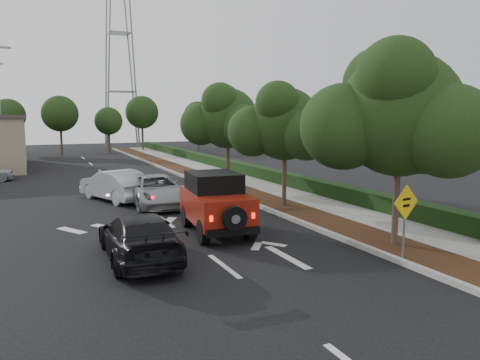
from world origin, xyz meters
TOP-DOWN VIEW (x-y plane):
  - ground at (0.00, 0.00)m, footprint 120.00×120.00m
  - curb at (4.60, 12.00)m, footprint 0.20×70.00m
  - planting_strip at (5.60, 12.00)m, footprint 1.80×70.00m
  - sidewalk at (7.50, 12.00)m, footprint 2.00×70.00m
  - hedge at (8.90, 12.00)m, footprint 0.80×70.00m
  - transmission_tower at (6.00, 48.00)m, footprint 7.00×4.00m
  - street_tree_near at (5.60, -0.50)m, footprint 3.80×3.80m
  - street_tree_mid at (5.60, 6.50)m, footprint 3.20×3.20m
  - street_tree_far at (5.60, 13.00)m, footprint 3.40×3.40m
  - light_pole_a at (-6.50, 26.00)m, footprint 2.00×0.22m
  - red_jeep at (1.18, 3.73)m, footprint 2.19×4.27m
  - silver_suv_ahead at (0.50, 9.47)m, footprint 2.35×5.04m
  - black_suv_oncoming at (-2.00, 1.56)m, footprint 2.02×4.72m
  - silver_sedan_oncoming at (-1.00, 11.56)m, footprint 3.07×4.84m
  - speed_hump_sign at (4.80, -1.74)m, footprint 0.99×0.16m

SIDE VIEW (x-z plane):
  - ground at x=0.00m, z-range 0.00..0.00m
  - transmission_tower at x=6.00m, z-range -14.00..14.00m
  - street_tree_near at x=5.60m, z-range -2.96..2.96m
  - street_tree_mid at x=5.60m, z-range -2.66..2.66m
  - street_tree_far at x=5.60m, z-range -2.81..2.81m
  - light_pole_a at x=-6.50m, z-range -4.50..4.50m
  - planting_strip at x=5.60m, z-range 0.00..0.12m
  - sidewalk at x=7.50m, z-range 0.00..0.12m
  - curb at x=4.60m, z-range 0.00..0.15m
  - hedge at x=8.90m, z-range 0.00..0.80m
  - black_suv_oncoming at x=-2.00m, z-range 0.00..1.36m
  - silver_suv_ahead at x=0.50m, z-range 0.00..1.40m
  - silver_sedan_oncoming at x=-1.00m, z-range 0.00..1.51m
  - red_jeep at x=1.18m, z-range 0.02..2.14m
  - speed_hump_sign at x=4.80m, z-range 0.41..2.52m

